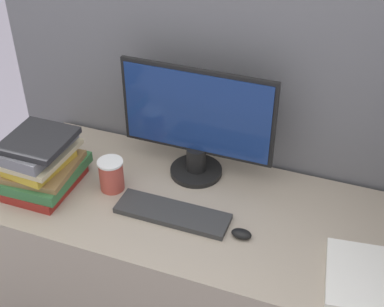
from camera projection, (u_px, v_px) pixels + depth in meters
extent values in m
cube|color=slate|center=(231.00, 128.00, 2.12)|extent=(1.92, 0.04, 1.71)
cube|color=tan|center=(199.00, 277.00, 2.13)|extent=(1.52, 0.65, 0.73)
cylinder|color=black|center=(196.00, 171.00, 2.08)|extent=(0.20, 0.20, 0.02)
cylinder|color=black|center=(196.00, 159.00, 2.04)|extent=(0.08, 0.08, 0.09)
cube|color=black|center=(197.00, 112.00, 1.93)|extent=(0.58, 0.02, 0.34)
cube|color=navy|center=(196.00, 113.00, 1.92)|extent=(0.55, 0.01, 0.32)
cube|color=#333333|center=(172.00, 213.00, 1.87)|extent=(0.41, 0.12, 0.02)
ellipsoid|color=black|center=(241.00, 234.00, 1.79)|extent=(0.07, 0.04, 0.03)
cylinder|color=#BF4C3F|center=(111.00, 176.00, 1.97)|extent=(0.09, 0.09, 0.12)
cylinder|color=white|center=(110.00, 162.00, 1.94)|extent=(0.10, 0.10, 0.01)
cube|color=maroon|center=(45.00, 182.00, 2.00)|extent=(0.21, 0.28, 0.04)
cube|color=#38723F|center=(47.00, 172.00, 1.99)|extent=(0.23, 0.30, 0.04)
cube|color=olive|center=(43.00, 166.00, 1.97)|extent=(0.25, 0.27, 0.02)
cube|color=gold|center=(39.00, 162.00, 1.94)|extent=(0.19, 0.24, 0.04)
cube|color=#C6B78C|center=(41.00, 154.00, 1.93)|extent=(0.21, 0.27, 0.02)
cube|color=slate|center=(38.00, 146.00, 1.92)|extent=(0.19, 0.28, 0.04)
cube|color=#262628|center=(38.00, 140.00, 1.89)|extent=(0.22, 0.23, 0.02)
cube|color=white|center=(360.00, 277.00, 1.64)|extent=(0.24, 0.30, 0.02)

